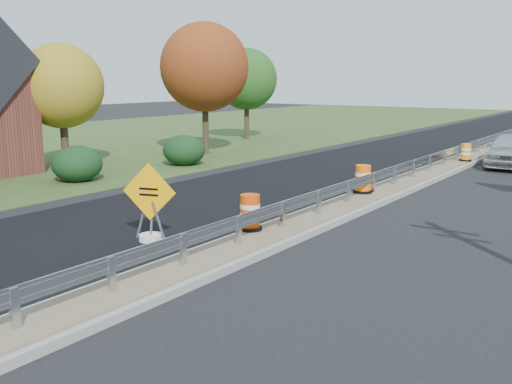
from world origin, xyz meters
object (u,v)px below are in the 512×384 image
Objects in this scene: caution_sign at (150,222)px; barrel_median_mid at (363,180)px; car_silver at (511,150)px; barrel_median_far at (466,153)px; barrel_median_near at (250,213)px.

caution_sign is 2.11× the size of barrel_median_mid.
caution_sign reaches higher than car_silver.
barrel_median_mid is at bearing -93.75° from barrel_median_far.
barrel_median_mid is at bearing -108.61° from car_silver.
caution_sign is at bearing -138.00° from barrel_median_near.
caution_sign is 18.86m from barrel_median_far.
caution_sign is 2.17× the size of barrel_median_near.
barrel_median_near is at bearing 24.20° from caution_sign.
barrel_median_far is (2.91, 18.64, 0.11)m from caution_sign.
barrel_median_near is at bearing -92.35° from barrel_median_mid.
barrel_median_near reaches higher than barrel_median_far.
barrel_median_mid is 1.17× the size of barrel_median_far.
barrel_median_near is 0.97× the size of barrel_median_mid.
barrel_median_mid is (0.27, 6.46, 0.01)m from barrel_median_near.
barrel_median_mid reaches higher than barrel_median_near.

